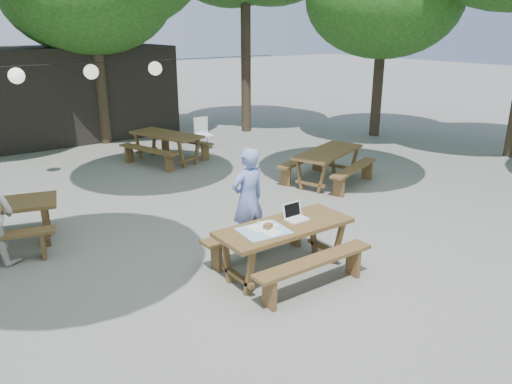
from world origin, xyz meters
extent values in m
plane|color=slate|center=(0.00, 0.00, 0.00)|extent=(80.00, 80.00, 0.00)
cube|color=black|center=(0.50, 10.50, 1.40)|extent=(6.00, 3.00, 2.80)
cube|color=brown|center=(0.19, -0.73, 0.72)|extent=(2.00, 0.80, 0.06)
cube|color=brown|center=(0.19, -1.38, 0.45)|extent=(1.90, 0.28, 0.05)
cube|color=brown|center=(0.19, -0.08, 0.45)|extent=(1.90, 0.28, 0.05)
cube|color=brown|center=(0.19, -0.73, 0.34)|extent=(1.70, 0.70, 0.69)
cube|color=brown|center=(3.72, 2.12, 0.72)|extent=(2.15, 1.44, 0.06)
cube|color=brown|center=(3.94, 1.51, 0.45)|extent=(1.88, 0.91, 0.05)
cube|color=brown|center=(3.50, 2.73, 0.45)|extent=(1.88, 0.91, 0.05)
cube|color=brown|center=(3.72, 2.12, 0.34)|extent=(1.84, 1.24, 0.69)
cube|color=brown|center=(1.56, 5.92, 0.72)|extent=(1.39, 2.15, 0.06)
cube|color=brown|center=(2.18, 6.13, 0.45)|extent=(0.86, 1.89, 0.05)
cube|color=brown|center=(0.94, 5.72, 0.45)|extent=(0.86, 1.89, 0.05)
cube|color=brown|center=(1.56, 5.92, 0.34)|extent=(1.20, 1.83, 0.69)
imported|color=#7D90E4|center=(0.25, 0.27, 0.83)|extent=(0.63, 0.44, 1.67)
cube|color=white|center=(3.05, 6.56, 0.40)|extent=(0.45, 0.45, 0.04)
cube|color=white|center=(3.06, 6.76, 0.66)|extent=(0.44, 0.05, 0.48)
cube|color=white|center=(3.05, 6.56, 0.19)|extent=(0.43, 0.43, 0.38)
cube|color=white|center=(0.45, -0.69, 0.76)|extent=(0.33, 0.24, 0.02)
cube|color=white|center=(0.45, -0.57, 0.88)|extent=(0.33, 0.07, 0.23)
cube|color=black|center=(0.45, -0.58, 0.88)|extent=(0.28, 0.05, 0.19)
cube|color=#388CC0|center=(-0.18, -0.73, 0.75)|extent=(0.70, 0.61, 0.01)
cube|color=white|center=(-0.13, -0.82, 0.76)|extent=(0.26, 0.33, 0.00)
cube|color=white|center=(-0.01, -0.60, 0.76)|extent=(0.27, 0.33, 0.00)
cube|color=white|center=(-0.21, -0.63, 0.76)|extent=(0.25, 0.32, 0.00)
cube|color=brown|center=(-0.09, -0.71, 0.80)|extent=(0.16, 0.14, 0.06)
cylinder|color=black|center=(0.50, 6.00, 2.60)|extent=(9.00, 0.02, 0.02)
sphere|color=white|center=(-1.80, 6.00, 2.40)|extent=(0.34, 0.34, 0.34)
sphere|color=white|center=(-0.20, 6.00, 2.40)|extent=(0.34, 0.34, 0.34)
sphere|color=white|center=(1.40, 6.00, 2.40)|extent=(0.34, 0.34, 0.34)
cylinder|color=#2D2319|center=(1.00, 9.00, 2.28)|extent=(0.32, 0.32, 4.56)
cylinder|color=#2D2319|center=(5.50, 8.00, 2.58)|extent=(0.32, 0.32, 5.16)
cylinder|color=#2D2319|center=(8.50, 5.00, 2.15)|extent=(0.32, 0.32, 4.29)
camera|label=1|loc=(-3.93, -5.83, 3.45)|focal=35.00mm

